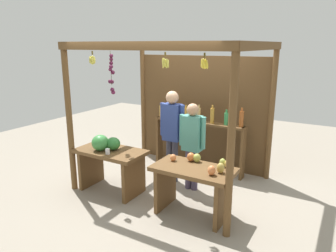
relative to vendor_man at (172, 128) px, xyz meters
name	(u,v)px	position (x,y,z in m)	size (l,w,h in m)	color
ground_plane	(174,183)	(0.09, -0.08, -1.01)	(12.00, 12.00, 0.00)	gray
market_stall	(187,100)	(0.08, 0.41, 0.45)	(2.92, 2.26, 2.50)	brown
fruit_counter_left	(110,157)	(-0.70, -0.90, -0.40)	(1.18, 0.64, 1.01)	brown
fruit_counter_right	(194,180)	(0.87, -0.87, -0.46)	(1.18, 0.64, 0.88)	brown
bottle_shelf_unit	(199,131)	(0.20, 0.73, -0.21)	(1.87, 0.22, 1.35)	brown
vendor_man	(172,128)	(0.00, 0.00, 0.00)	(0.48, 0.23, 1.67)	#383847
vendor_woman	(192,139)	(0.46, -0.13, -0.11)	(0.48, 0.21, 1.52)	#4B405B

